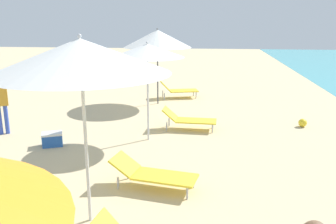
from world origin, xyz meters
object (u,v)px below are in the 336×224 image
object	(u,v)px
umbrella_farthest	(157,39)
lounger_fourth_shoreside	(188,119)
lounger_third_shoreside	(153,173)
beach_ball	(303,123)
cooler_box	(52,139)
umbrella_fourth	(147,51)
lounger_farthest_shoreside	(178,90)
person_walking_near	(1,99)
umbrella_third	(80,56)

from	to	relation	value
umbrella_farthest	lounger_fourth_shoreside	bearing A→B (deg)	-67.35
lounger_third_shoreside	umbrella_farthest	distance (m)	7.24
beach_ball	cooler_box	distance (m)	7.07
umbrella_fourth	umbrella_farthest	distance (m)	4.12
umbrella_fourth	beach_ball	size ratio (longest dim) A/B	10.49
lounger_farthest_shoreside	umbrella_fourth	bearing A→B (deg)	-108.36
beach_ball	cooler_box	bearing A→B (deg)	-160.64
lounger_third_shoreside	person_walking_near	bearing A→B (deg)	159.40
lounger_third_shoreside	lounger_farthest_shoreside	bearing A→B (deg)	102.18
umbrella_farthest	lounger_farthest_shoreside	distance (m)	2.42
person_walking_near	cooler_box	size ratio (longest dim) A/B	2.75
umbrella_fourth	lounger_fourth_shoreside	size ratio (longest dim) A/B	1.64
lounger_fourth_shoreside	beach_ball	xyz separation A→B (m)	(3.35, 0.61, -0.19)
lounger_fourth_shoreside	beach_ball	bearing A→B (deg)	13.12
umbrella_fourth	person_walking_near	bearing A→B (deg)	179.26
cooler_box	lounger_fourth_shoreside	bearing A→B (deg)	27.50
umbrella_farthest	lounger_third_shoreside	bearing A→B (deg)	-83.16
lounger_third_shoreside	umbrella_fourth	bearing A→B (deg)	111.87
beach_ball	lounger_fourth_shoreside	bearing A→B (deg)	-169.63
umbrella_third	beach_ball	distance (m)	7.70
lounger_fourth_shoreside	person_walking_near	xyz separation A→B (m)	(-5.05, -0.95, 0.68)
beach_ball	cooler_box	xyz separation A→B (m)	(-6.67, -2.35, 0.05)
umbrella_farthest	cooler_box	distance (m)	5.70
person_walking_near	lounger_third_shoreside	bearing A→B (deg)	29.16
person_walking_near	cooler_box	xyz separation A→B (m)	(1.72, -0.78, -0.82)
umbrella_third	lounger_third_shoreside	size ratio (longest dim) A/B	1.72
lounger_fourth_shoreside	lounger_farthest_shoreside	xyz separation A→B (m)	(-0.63, 4.19, 0.02)
umbrella_fourth	person_walking_near	distance (m)	4.27
lounger_fourth_shoreside	umbrella_farthest	world-z (taller)	umbrella_farthest
umbrella_third	lounger_fourth_shoreside	distance (m)	5.65
lounger_farthest_shoreside	beach_ball	size ratio (longest dim) A/B	6.47
lounger_third_shoreside	cooler_box	size ratio (longest dim) A/B	2.85
umbrella_fourth	person_walking_near	size ratio (longest dim) A/B	1.56
lounger_fourth_shoreside	cooler_box	bearing A→B (deg)	-149.75
lounger_third_shoreside	lounger_farthest_shoreside	world-z (taller)	lounger_farthest_shoreside
lounger_fourth_shoreside	umbrella_third	bearing A→B (deg)	-101.85
beach_ball	cooler_box	world-z (taller)	cooler_box
beach_ball	person_walking_near	bearing A→B (deg)	-169.45
lounger_fourth_shoreside	lounger_farthest_shoreside	world-z (taller)	lounger_farthest_shoreside
umbrella_third	beach_ball	size ratio (longest dim) A/B	11.95
lounger_third_shoreside	lounger_fourth_shoreside	size ratio (longest dim) A/B	1.09
umbrella_third	umbrella_farthest	size ratio (longest dim) A/B	1.06
cooler_box	lounger_farthest_shoreside	bearing A→B (deg)	65.47
lounger_third_shoreside	umbrella_third	bearing A→B (deg)	-113.14
lounger_fourth_shoreside	person_walking_near	world-z (taller)	person_walking_near
lounger_farthest_shoreside	lounger_third_shoreside	bearing A→B (deg)	-103.12
umbrella_third	person_walking_near	distance (m)	5.75
beach_ball	umbrella_fourth	bearing A→B (deg)	-159.61
lounger_third_shoreside	lounger_farthest_shoreside	distance (m)	7.97
umbrella_third	umbrella_fourth	distance (m)	4.02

